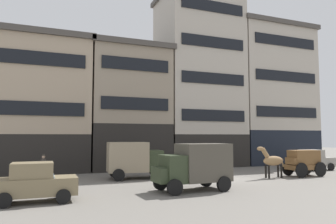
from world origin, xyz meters
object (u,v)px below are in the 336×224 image
(draft_horse, at_px, (272,161))
(pedestrian_officer, at_px, (43,166))
(sedan_dark, at_px, (312,160))
(cargo_wagon, at_px, (303,161))
(delivery_truck_far, at_px, (136,159))
(sedan_parked_curb, at_px, (35,182))
(delivery_truck_near, at_px, (194,165))

(draft_horse, height_order, pedestrian_officer, draft_horse)
(draft_horse, height_order, sedan_dark, draft_horse)
(cargo_wagon, height_order, sedan_dark, cargo_wagon)
(cargo_wagon, xyz_separation_m, delivery_truck_far, (-12.41, 3.28, 0.28))
(sedan_parked_curb, bearing_deg, delivery_truck_far, 43.47)
(cargo_wagon, relative_size, sedan_dark, 0.77)
(delivery_truck_near, distance_m, delivery_truck_far, 6.26)
(sedan_dark, bearing_deg, sedan_parked_curb, -165.38)
(draft_horse, relative_size, sedan_parked_curb, 0.63)
(delivery_truck_far, distance_m, sedan_dark, 16.51)
(pedestrian_officer, bearing_deg, draft_horse, -17.87)
(draft_horse, xyz_separation_m, delivery_truck_far, (-9.46, 3.28, 0.15))
(cargo_wagon, height_order, draft_horse, draft_horse)
(pedestrian_officer, bearing_deg, cargo_wagon, -15.18)
(sedan_dark, relative_size, pedestrian_officer, 2.12)
(delivery_truck_far, xyz_separation_m, sedan_dark, (16.50, -0.19, -0.51))
(sedan_parked_curb, bearing_deg, delivery_truck_near, 1.27)
(cargo_wagon, height_order, sedan_parked_curb, cargo_wagon)
(sedan_parked_curb, relative_size, pedestrian_officer, 2.07)
(cargo_wagon, distance_m, pedestrian_officer, 19.27)
(draft_horse, distance_m, sedan_parked_curb, 16.26)
(delivery_truck_near, distance_m, sedan_dark, 15.86)
(delivery_truck_far, height_order, pedestrian_officer, delivery_truck_far)
(draft_horse, relative_size, delivery_truck_near, 0.53)
(draft_horse, height_order, sedan_parked_curb, draft_horse)
(draft_horse, bearing_deg, pedestrian_officer, 162.13)
(pedestrian_officer, bearing_deg, delivery_truck_near, -44.37)
(cargo_wagon, distance_m, delivery_truck_near, 11.00)
(cargo_wagon, bearing_deg, sedan_dark, 37.04)
(delivery_truck_far, xyz_separation_m, sedan_parked_curb, (-6.54, -6.20, -0.51))
(delivery_truck_far, relative_size, pedestrian_officer, 2.49)
(delivery_truck_far, relative_size, sedan_parked_curb, 1.21)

